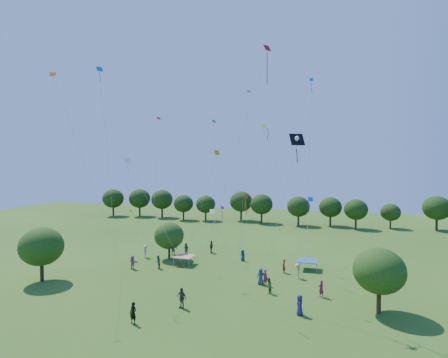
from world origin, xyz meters
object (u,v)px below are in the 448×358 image
Objects in this scene: near_tree_north at (169,236)px; pirate_kite at (296,142)px; red_high_kite at (255,93)px; man_in_black at (133,313)px; near_tree_west at (41,246)px; tent_red_stripe at (184,257)px; near_tree_east at (379,271)px; tent_blue at (308,261)px.

near_tree_north is 0.35× the size of pirate_kite.
red_high_kite is at bearing -32.77° from near_tree_north.
near_tree_north is 23.73m from pirate_kite.
pirate_kite is at bearing 40.15° from man_in_black.
near_tree_west is at bearing -170.41° from red_high_kite.
near_tree_east is at bearing -22.14° from tent_red_stripe.
tent_red_stripe is at bearing 108.05° from man_in_black.
near_tree_north is 22.70m from red_high_kite.
near_tree_west is 15.27m from near_tree_north.
pirate_kite is (17.54, -11.30, 11.30)m from near_tree_north.
man_in_black is 19.33m from pirate_kite.
tent_blue is at bearing 61.35° from red_high_kite.
pirate_kite reaches higher than tent_blue.
red_high_kite is (10.16, -6.39, 18.34)m from tent_red_stripe.
red_high_kite is at bearing -32.15° from tent_red_stripe.
near_tree_north reaches higher than man_in_black.
near_tree_west is 0.26× the size of red_high_kite.
man_in_black is at bearing -22.60° from near_tree_west.
pirate_kite is at bearing -175.91° from near_tree_east.
red_high_kite is (-4.75, -8.69, 18.34)m from tent_blue.
tent_blue is 1.31× the size of man_in_black.
red_high_kite is (-4.26, 2.75, 5.00)m from pirate_kite.
pirate_kite is (-0.49, -11.44, 13.35)m from tent_blue.
tent_blue is (14.91, 2.30, 0.00)m from tent_red_stripe.
near_tree_east reaches higher than near_tree_north.
tent_red_stripe is (12.12, 10.15, -2.70)m from near_tree_west.
near_tree_west reaches higher than tent_blue.
man_in_black is (5.75, -18.46, -2.25)m from near_tree_north.
tent_red_stripe is 1.00× the size of tent_blue.
red_high_kite is at bearing 9.59° from near_tree_west.
pirate_kite reaches higher than near_tree_east.
near_tree_east is 12.81m from pirate_kite.
pirate_kite is at bearing 2.20° from near_tree_west.
near_tree_east is at bearing 4.09° from pirate_kite.
near_tree_west is 2.63× the size of tent_red_stripe.
red_high_kite reaches higher than near_tree_east.
near_tree_east is 2.49× the size of tent_red_stripe.
man_in_black is 0.12× the size of pirate_kite.
near_tree_north is 18.15m from tent_blue.
red_high_kite reaches higher than near_tree_west.
near_tree_east reaches higher than tent_red_stripe.
tent_red_stripe is 15.09m from tent_blue.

